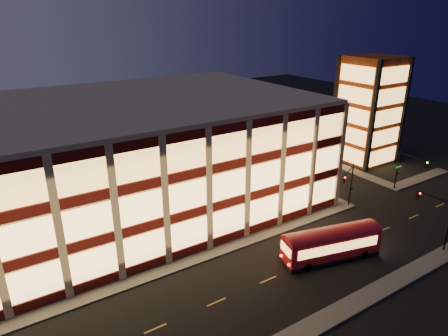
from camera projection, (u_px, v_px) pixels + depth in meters
ground at (202, 263)px, 41.94m from camera, size 200.00×200.00×0.00m
sidewalk_office_south at (172, 267)px, 41.18m from camera, size 54.00×2.00×0.15m
sidewalk_office_east at (270, 169)px, 66.86m from camera, size 2.00×30.00×0.15m
sidewalk_tower_south at (419, 179)px, 62.95m from camera, size 14.00×2.00×0.15m
sidewalk_tower_west at (318, 157)px, 72.43m from camera, size 2.00×30.00×0.15m
office_building at (116, 157)px, 51.06m from camera, size 50.45×30.45×14.50m
stair_tower at (368, 110)px, 68.26m from camera, size 8.60×8.60×18.00m
traffic_signal_far at (349, 181)px, 51.88m from camera, size 3.79×1.87×6.00m
traffic_signal_right at (407, 166)px, 56.93m from camera, size 1.20×4.37×6.00m
traffic_signal_near at (438, 212)px, 43.72m from camera, size 0.32×4.45×6.00m
trolley_bus at (331, 242)px, 41.99m from camera, size 10.99×5.16×3.61m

